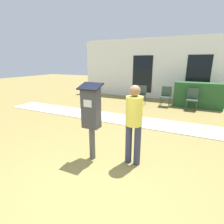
# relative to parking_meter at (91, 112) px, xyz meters

# --- Properties ---
(ground_plane) EXTENTS (40.00, 40.00, 0.00)m
(ground_plane) POSITION_rel_parking_meter_xyz_m (0.48, -0.61, -1.02)
(ground_plane) COLOR olive
(sidewalk) EXTENTS (12.00, 1.10, 0.02)m
(sidewalk) POSITION_rel_parking_meter_xyz_m (0.48, 2.68, -1.01)
(sidewalk) COLOR beige
(sidewalk) RESTS_ON ground
(building_facade) EXTENTS (10.00, 0.26, 3.20)m
(building_facade) POSITION_rel_parking_meter_xyz_m (0.48, 7.00, 0.58)
(building_facade) COLOR white
(building_facade) RESTS_ON ground
(parking_meter) EXTENTS (0.44, 0.31, 1.59)m
(parking_meter) POSITION_rel_parking_meter_xyz_m (0.00, 0.00, 0.00)
(parking_meter) COLOR #4C4C4C
(parking_meter) RESTS_ON ground
(person_standing) EXTENTS (0.32, 0.32, 1.58)m
(person_standing) POSITION_rel_parking_meter_xyz_m (0.83, 0.18, -0.09)
(person_standing) COLOR #333851
(person_standing) RESTS_ON ground
(outdoor_chair_left) EXTENTS (0.44, 0.44, 0.90)m
(outdoor_chair_left) POSITION_rel_parking_meter_xyz_m (-0.44, 5.09, -0.49)
(outdoor_chair_left) COLOR #334738
(outdoor_chair_left) RESTS_ON ground
(outdoor_chair_middle) EXTENTS (0.44, 0.44, 0.90)m
(outdoor_chair_middle) POSITION_rel_parking_meter_xyz_m (0.66, 5.31, -0.49)
(outdoor_chair_middle) COLOR #334738
(outdoor_chair_middle) RESTS_ON ground
(outdoor_chair_right) EXTENTS (0.44, 0.44, 0.90)m
(outdoor_chair_right) POSITION_rel_parking_meter_xyz_m (1.77, 5.14, -0.49)
(outdoor_chair_right) COLOR #334738
(outdoor_chair_right) RESTS_ON ground
(hedge_row) EXTENTS (2.00, 0.60, 1.10)m
(hedge_row) POSITION_rel_parking_meter_xyz_m (1.98, 5.70, -0.47)
(hedge_row) COLOR #285628
(hedge_row) RESTS_ON ground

